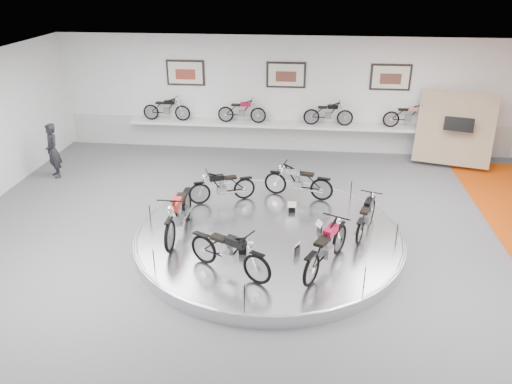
# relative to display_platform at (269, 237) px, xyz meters

# --- Properties ---
(floor) EXTENTS (16.00, 16.00, 0.00)m
(floor) POSITION_rel_display_platform_xyz_m (0.00, -0.30, -0.15)
(floor) COLOR #555558
(floor) RESTS_ON ground
(ceiling) EXTENTS (16.00, 16.00, 0.00)m
(ceiling) POSITION_rel_display_platform_xyz_m (0.00, -0.30, 3.85)
(ceiling) COLOR white
(ceiling) RESTS_ON wall_back
(wall_back) EXTENTS (16.00, 0.00, 16.00)m
(wall_back) POSITION_rel_display_platform_xyz_m (0.00, 6.70, 1.85)
(wall_back) COLOR white
(wall_back) RESTS_ON floor
(dado_band) EXTENTS (15.68, 0.04, 1.10)m
(dado_band) POSITION_rel_display_platform_xyz_m (0.00, 6.68, 0.40)
(dado_band) COLOR #BCBCBA
(dado_band) RESTS_ON floor
(display_platform) EXTENTS (6.40, 6.40, 0.30)m
(display_platform) POSITION_rel_display_platform_xyz_m (0.00, 0.00, 0.00)
(display_platform) COLOR silver
(display_platform) RESTS_ON floor
(platform_rim) EXTENTS (6.40, 6.40, 0.10)m
(platform_rim) POSITION_rel_display_platform_xyz_m (0.00, 0.00, 0.12)
(platform_rim) COLOR #B2B2BA
(platform_rim) RESTS_ON display_platform
(shelf) EXTENTS (11.00, 0.55, 0.10)m
(shelf) POSITION_rel_display_platform_xyz_m (0.00, 6.40, 0.85)
(shelf) COLOR silver
(shelf) RESTS_ON wall_back
(poster_left) EXTENTS (1.35, 0.06, 0.88)m
(poster_left) POSITION_rel_display_platform_xyz_m (-3.50, 6.66, 2.55)
(poster_left) COLOR beige
(poster_left) RESTS_ON wall_back
(poster_center) EXTENTS (1.35, 0.06, 0.88)m
(poster_center) POSITION_rel_display_platform_xyz_m (0.00, 6.66, 2.55)
(poster_center) COLOR beige
(poster_center) RESTS_ON wall_back
(poster_right) EXTENTS (1.35, 0.06, 0.88)m
(poster_right) POSITION_rel_display_platform_xyz_m (3.50, 6.66, 2.55)
(poster_right) COLOR beige
(poster_right) RESTS_ON wall_back
(display_panel) EXTENTS (2.56, 1.52, 2.30)m
(display_panel) POSITION_rel_display_platform_xyz_m (5.60, 5.80, 1.10)
(display_panel) COLOR #9D8B66
(display_panel) RESTS_ON floor
(shelf_bike_a) EXTENTS (1.22, 0.43, 0.73)m
(shelf_bike_a) POSITION_rel_display_platform_xyz_m (-4.20, 6.40, 1.27)
(shelf_bike_a) COLOR black
(shelf_bike_a) RESTS_ON shelf
(shelf_bike_b) EXTENTS (1.22, 0.43, 0.73)m
(shelf_bike_b) POSITION_rel_display_platform_xyz_m (-1.50, 6.40, 1.27)
(shelf_bike_b) COLOR maroon
(shelf_bike_b) RESTS_ON shelf
(shelf_bike_c) EXTENTS (1.22, 0.43, 0.73)m
(shelf_bike_c) POSITION_rel_display_platform_xyz_m (1.50, 6.40, 1.27)
(shelf_bike_c) COLOR black
(shelf_bike_c) RESTS_ON shelf
(shelf_bike_d) EXTENTS (1.22, 0.43, 0.73)m
(shelf_bike_d) POSITION_rel_display_platform_xyz_m (4.20, 6.40, 1.27)
(shelf_bike_d) COLOR #B9B7BD
(shelf_bike_d) RESTS_ON shelf
(bike_a) EXTENTS (0.99, 1.63, 0.90)m
(bike_a) POSITION_rel_display_platform_xyz_m (2.28, 0.23, 0.60)
(bike_a) COLOR black
(bike_a) RESTS_ON display_platform
(bike_b) EXTENTS (1.72, 0.93, 0.96)m
(bike_b) POSITION_rel_display_platform_xyz_m (0.63, 2.03, 0.63)
(bike_b) COLOR #B9B7BD
(bike_b) RESTS_ON display_platform
(bike_c) EXTENTS (1.63, 1.08, 0.91)m
(bike_c) POSITION_rel_display_platform_xyz_m (-1.39, 1.54, 0.60)
(bike_c) COLOR black
(bike_c) RESTS_ON display_platform
(bike_d) EXTENTS (0.70, 1.92, 1.13)m
(bike_d) POSITION_rel_display_platform_xyz_m (-2.10, -0.36, 0.71)
(bike_d) COLOR red
(bike_d) RESTS_ON display_platform
(bike_e) EXTENTS (1.80, 1.33, 1.01)m
(bike_e) POSITION_rel_display_platform_xyz_m (-0.67, -1.83, 0.65)
(bike_e) COLOR black
(bike_e) RESTS_ON display_platform
(bike_f) EXTENTS (1.33, 1.88, 1.05)m
(bike_f) POSITION_rel_display_platform_xyz_m (1.31, -1.45, 0.67)
(bike_f) COLOR maroon
(bike_f) RESTS_ON display_platform
(visitor) EXTENTS (0.74, 0.74, 1.73)m
(visitor) POSITION_rel_display_platform_xyz_m (-7.04, 3.39, 0.71)
(visitor) COLOR black
(visitor) RESTS_ON floor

